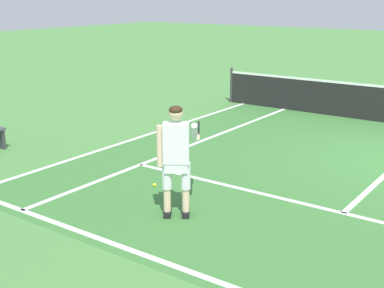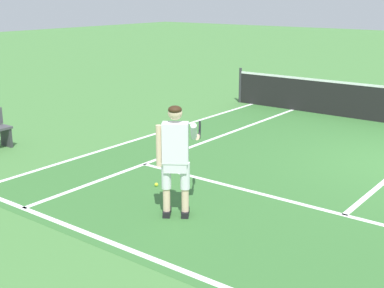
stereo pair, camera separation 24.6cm
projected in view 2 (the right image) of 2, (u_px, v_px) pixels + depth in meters
court_inner_surface at (383, 183)px, 9.37m from camera, size 10.98×9.61×0.00m
line_service at (344, 215)px, 8.00m from camera, size 8.23×0.10×0.01m
line_singles_left at (198, 144)px, 11.77m from camera, size 0.10×9.21×0.01m
line_doubles_left at (152, 135)px, 12.58m from camera, size 0.10×9.21×0.01m
tennis_player at (176, 153)px, 7.72m from camera, size 0.59×1.21×1.71m
tennis_ball_near_feet at (156, 185)px, 9.20m from camera, size 0.07×0.07×0.07m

